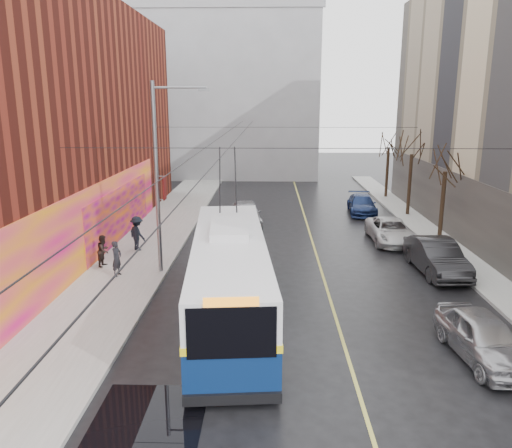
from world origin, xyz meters
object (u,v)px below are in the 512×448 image
at_px(tree_mid, 413,143).
at_px(parked_car_c, 391,231).
at_px(tree_far, 389,138).
at_px(pedestrian_a, 117,258).
at_px(streetlight_pole, 160,174).
at_px(trolleybus, 230,275).
at_px(parked_car_d, 362,205).
at_px(pedestrian_b, 104,251).
at_px(following_car, 246,213).
at_px(tree_near, 446,158).
at_px(parked_car_a, 483,337).
at_px(parked_car_b, 436,257).
at_px(pedestrian_c, 137,233).

bearing_deg(tree_mid, parked_car_c, -112.34).
xyz_separation_m(tree_far, pedestrian_a, (-17.19, -20.71, -4.16)).
distance_m(streetlight_pole, trolleybus, 6.73).
distance_m(parked_car_c, parked_car_d, 7.81).
bearing_deg(tree_far, pedestrian_b, -133.37).
bearing_deg(pedestrian_a, following_car, -11.03).
relative_size(tree_near, trolleybus, 0.50).
distance_m(tree_near, tree_far, 14.00).
height_order(streetlight_pole, tree_near, streetlight_pole).
height_order(trolleybus, pedestrian_b, trolleybus).
xyz_separation_m(parked_car_a, pedestrian_b, (-15.06, 8.56, 0.19)).
relative_size(tree_mid, trolleybus, 0.52).
relative_size(following_car, pedestrian_b, 3.05).
distance_m(tree_far, parked_car_c, 15.03).
xyz_separation_m(streetlight_pole, tree_mid, (15.14, 13.00, 0.41)).
bearing_deg(parked_car_d, parked_car_b, -81.08).
relative_size(tree_far, parked_car_c, 1.32).
xyz_separation_m(parked_car_a, following_car, (-8.46, 17.79, 0.07)).
relative_size(tree_mid, following_car, 1.39).
distance_m(parked_car_a, following_car, 19.70).
relative_size(parked_car_a, following_car, 0.91).
bearing_deg(parked_car_a, trolleybus, 153.76).
bearing_deg(parked_car_a, parked_car_c, 83.08).
relative_size(streetlight_pole, parked_car_b, 1.80).
relative_size(tree_near, following_car, 1.33).
distance_m(tree_far, pedestrian_b, 26.92).
height_order(parked_car_c, pedestrian_c, pedestrian_c).
bearing_deg(tree_far, streetlight_pole, -127.12).
bearing_deg(pedestrian_b, tree_near, -64.70).
height_order(trolleybus, parked_car_d, trolleybus).
xyz_separation_m(tree_near, parked_car_d, (-3.20, 7.74, -4.29)).
distance_m(parked_car_d, following_car, 9.29).
height_order(tree_mid, trolleybus, tree_mid).
bearing_deg(parked_car_a, pedestrian_a, 147.12).
distance_m(parked_car_c, pedestrian_a, 15.76).
height_order(tree_far, parked_car_d, tree_far).
bearing_deg(parked_car_d, tree_near, -63.77).
distance_m(parked_car_c, pedestrian_c, 14.61).
relative_size(tree_mid, parked_car_a, 1.52).
height_order(tree_near, trolleybus, tree_near).
bearing_deg(parked_car_c, pedestrian_a, -155.37).
distance_m(parked_car_a, pedestrian_c, 18.07).
relative_size(parked_car_c, parked_car_d, 1.05).
bearing_deg(parked_car_c, parked_car_d, 91.87).
bearing_deg(tree_near, parked_car_c, -178.75).
bearing_deg(following_car, tree_far, 33.23).
distance_m(tree_near, trolleybus, 16.15).
relative_size(streetlight_pole, parked_car_c, 1.81).
relative_size(tree_near, pedestrian_b, 4.06).
xyz_separation_m(trolleybus, following_car, (-0.07, 14.65, -0.84)).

